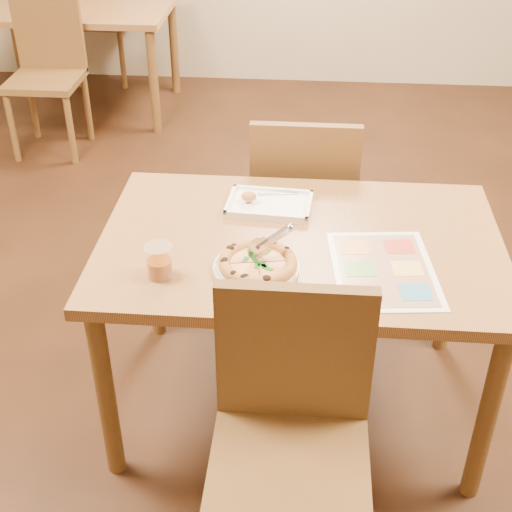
# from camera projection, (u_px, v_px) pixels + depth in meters

# --- Properties ---
(room) EXTENTS (7.00, 7.00, 7.00)m
(room) POSITION_uv_depth(u_px,v_px,m) (309.00, 45.00, 1.95)
(room) COLOR #341A0E
(room) RESTS_ON ground
(dining_table) EXTENTS (1.30, 0.85, 0.72)m
(dining_table) POSITION_uv_depth(u_px,v_px,m) (300.00, 261.00, 2.34)
(dining_table) COLOR #A17640
(dining_table) RESTS_ON ground
(chair_near) EXTENTS (0.42, 0.42, 0.47)m
(chair_near) POSITION_uv_depth(u_px,v_px,m) (292.00, 410.00, 1.88)
(chair_near) COLOR brown
(chair_near) RESTS_ON ground
(chair_far) EXTENTS (0.42, 0.42, 0.47)m
(chair_far) POSITION_uv_depth(u_px,v_px,m) (304.00, 193.00, 2.88)
(chair_far) COLOR brown
(chair_far) RESTS_ON ground
(bg_table) EXTENTS (1.30, 0.85, 0.72)m
(bg_table) POSITION_uv_depth(u_px,v_px,m) (75.00, 18.00, 4.78)
(bg_table) COLOR #A17640
(bg_table) RESTS_ON ground
(bg_chair_near) EXTENTS (0.42, 0.42, 0.47)m
(bg_chair_near) POSITION_uv_depth(u_px,v_px,m) (47.00, 57.00, 4.32)
(bg_chair_near) COLOR brown
(bg_chair_near) RESTS_ON ground
(bg_chair_far) EXTENTS (0.42, 0.42, 0.47)m
(bg_chair_far) POSITION_uv_depth(u_px,v_px,m) (96.00, 9.00, 5.23)
(bg_chair_far) COLOR brown
(bg_chair_far) RESTS_ON ground
(plate) EXTENTS (0.33, 0.33, 0.01)m
(plate) POSITION_uv_depth(u_px,v_px,m) (256.00, 268.00, 2.15)
(plate) COLOR white
(plate) RESTS_ON dining_table
(pizza) EXTENTS (0.24, 0.24, 0.04)m
(pizza) POSITION_uv_depth(u_px,v_px,m) (258.00, 263.00, 2.14)
(pizza) COLOR #BC7440
(pizza) RESTS_ON plate
(pizza_cutter) EXTENTS (0.13, 0.09, 0.09)m
(pizza_cutter) POSITION_uv_depth(u_px,v_px,m) (269.00, 241.00, 2.13)
(pizza_cutter) COLOR silver
(pizza_cutter) RESTS_ON pizza
(appetizer_tray) EXTENTS (0.30, 0.22, 0.06)m
(appetizer_tray) POSITION_uv_depth(u_px,v_px,m) (268.00, 205.00, 2.46)
(appetizer_tray) COLOR white
(appetizer_tray) RESTS_ON dining_table
(glass_tumbler) EXTENTS (0.08, 0.08, 0.10)m
(glass_tumbler) POSITION_uv_depth(u_px,v_px,m) (160.00, 263.00, 2.10)
(glass_tumbler) COLOR #82390A
(glass_tumbler) RESTS_ON dining_table
(menu) EXTENTS (0.35, 0.45, 0.00)m
(menu) POSITION_uv_depth(u_px,v_px,m) (384.00, 269.00, 2.15)
(menu) COLOR white
(menu) RESTS_ON dining_table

